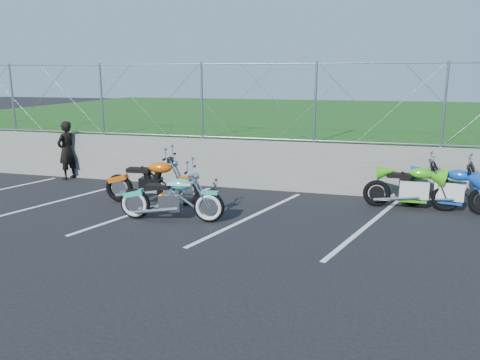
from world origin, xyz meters
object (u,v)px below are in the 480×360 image
(sportbike_green, at_px, (412,189))
(sportbike_blue, at_px, (449,190))
(person_standing, at_px, (66,150))
(cruiser_turquoise, at_px, (173,200))
(naked_orange, at_px, (153,183))

(sportbike_green, bearing_deg, sportbike_blue, 4.69)
(sportbike_green, xyz_separation_m, person_standing, (-9.43, 0.67, 0.37))
(cruiser_turquoise, bearing_deg, sportbike_blue, 16.03)
(sportbike_green, bearing_deg, cruiser_turquoise, -155.25)
(cruiser_turquoise, xyz_separation_m, person_standing, (-4.54, 2.90, 0.39))
(cruiser_turquoise, distance_m, sportbike_blue, 6.10)
(person_standing, bearing_deg, sportbike_blue, 95.78)
(naked_orange, relative_size, sportbike_blue, 1.13)
(cruiser_turquoise, bearing_deg, naked_orange, 125.48)
(sportbike_green, height_order, person_standing, person_standing)
(cruiser_turquoise, xyz_separation_m, sportbike_blue, (5.65, 2.29, 0.02))
(cruiser_turquoise, height_order, sportbike_green, cruiser_turquoise)
(cruiser_turquoise, bearing_deg, sportbike_green, 18.52)
(sportbike_green, distance_m, sportbike_blue, 0.77)
(sportbike_blue, height_order, person_standing, person_standing)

